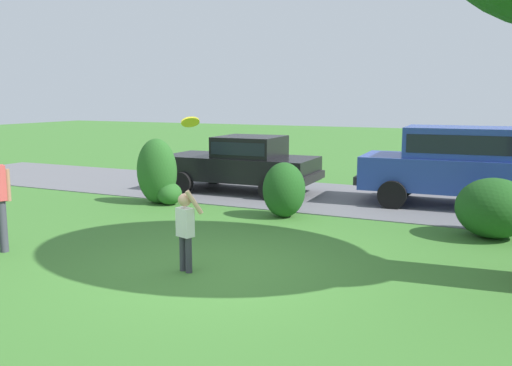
{
  "coord_description": "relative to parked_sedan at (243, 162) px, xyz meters",
  "views": [
    {
      "loc": [
        3.99,
        -7.16,
        2.65
      ],
      "look_at": [
        -0.23,
        1.76,
        1.1
      ],
      "focal_mm": 39.04,
      "sensor_mm": 36.0,
      "label": 1
    }
  ],
  "objects": [
    {
      "name": "shrub_centre_left",
      "position": [
        2.28,
        -2.52,
        -0.24
      ],
      "size": [
        0.94,
        0.93,
        1.22
      ],
      "color": "#1E511C",
      "rests_on": "ground"
    },
    {
      "name": "frisbee",
      "position": [
        2.38,
        -6.49,
        1.41
      ],
      "size": [
        0.31,
        0.27,
        0.23
      ],
      "color": "yellow"
    },
    {
      "name": "driveway_strip",
      "position": [
        2.89,
        0.17,
        -0.84
      ],
      "size": [
        28.0,
        4.4,
        0.02
      ],
      "primitive_type": "cube",
      "color": "slate",
      "rests_on": "ground"
    },
    {
      "name": "ground_plane",
      "position": [
        2.89,
        -6.51,
        -0.85
      ],
      "size": [
        80.0,
        80.0,
        0.0
      ],
      "primitive_type": "plane",
      "color": "#3D752D"
    },
    {
      "name": "parked_suv",
      "position": [
        5.6,
        0.39,
        0.23
      ],
      "size": [
        4.78,
        2.28,
        1.92
      ],
      "color": "#28429E",
      "rests_on": "ground"
    },
    {
      "name": "shrub_centre",
      "position": [
        6.53,
        -2.51,
        -0.28
      ],
      "size": [
        1.39,
        1.39,
        1.14
      ],
      "color": "#1E511C",
      "rests_on": "ground"
    },
    {
      "name": "parked_sedan",
      "position": [
        0.0,
        0.0,
        0.0
      ],
      "size": [
        4.45,
        2.19,
        1.56
      ],
      "color": "black",
      "rests_on": "ground"
    },
    {
      "name": "child_thrower",
      "position": [
        2.42,
        -6.74,
        -0.13
      ],
      "size": [
        0.48,
        0.23,
        1.29
      ],
      "color": "#383842",
      "rests_on": "ground"
    },
    {
      "name": "shrub_near_tree",
      "position": [
        -1.13,
        -2.4,
        -0.11
      ],
      "size": [
        1.21,
        0.84,
        1.62
      ],
      "color": "#286023",
      "rests_on": "ground"
    }
  ]
}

